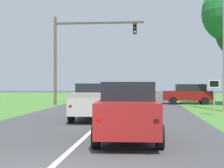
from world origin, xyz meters
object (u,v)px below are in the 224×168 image
(red_suv_near, at_px, (128,109))
(pickup_truck_lead, at_px, (95,101))
(keep_moving_sign, at_px, (214,91))
(traffic_light, at_px, (78,46))
(crossing_suv_far, at_px, (188,94))

(red_suv_near, bearing_deg, pickup_truck_lead, 108.18)
(keep_moving_sign, bearing_deg, red_suv_near, -117.26)
(red_suv_near, bearing_deg, traffic_light, 106.39)
(red_suv_near, relative_size, traffic_light, 0.64)
(pickup_truck_lead, relative_size, crossing_suv_far, 1.24)
(pickup_truck_lead, distance_m, crossing_suv_far, 15.10)
(red_suv_near, xyz_separation_m, keep_moving_sign, (4.58, 8.88, 0.39))
(red_suv_near, relative_size, crossing_suv_far, 1.11)
(keep_moving_sign, bearing_deg, pickup_truck_lead, -157.89)
(red_suv_near, xyz_separation_m, pickup_truck_lead, (-2.03, 6.20, -0.06))
(red_suv_near, bearing_deg, keep_moving_sign, 62.74)
(keep_moving_sign, xyz_separation_m, crossing_suv_far, (-0.09, 10.93, -0.48))
(red_suv_near, bearing_deg, crossing_suv_far, 77.24)
(red_suv_near, height_order, traffic_light, traffic_light)
(traffic_light, bearing_deg, keep_moving_sign, -41.73)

